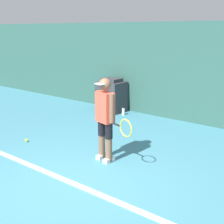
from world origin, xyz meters
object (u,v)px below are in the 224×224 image
at_px(tennis_player, 106,116).
at_px(tennis_ball, 27,140).
at_px(covered_chair, 112,96).
at_px(water_bottle, 123,111).

height_order(tennis_player, tennis_ball, tennis_player).
bearing_deg(covered_chair, tennis_ball, -86.68).
distance_m(tennis_player, water_bottle, 3.30).
distance_m(covered_chair, water_bottle, 0.65).
relative_size(tennis_player, water_bottle, 6.96).
xyz_separation_m(tennis_player, tennis_ball, (-1.97, -0.32, -0.82)).
distance_m(tennis_ball, covered_chair, 3.23).
distance_m(tennis_player, tennis_ball, 2.16).
xyz_separation_m(tennis_player, water_bottle, (-1.64, 2.76, -0.75)).
bearing_deg(tennis_player, water_bottle, 134.51).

